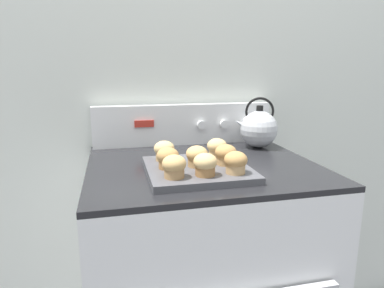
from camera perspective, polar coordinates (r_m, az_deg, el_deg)
The scene contains 13 objects.
wall_back at distance 1.50m, azimuth -1.87°, elevation 10.28°, with size 8.00×0.05×2.40m.
stove_range at distance 1.39m, azimuth 1.52°, elevation -22.08°, with size 0.77×0.70×0.94m.
control_panel at distance 1.46m, azimuth -1.36°, elevation 3.32°, with size 0.76×0.07×0.17m.
muffin_pan at distance 1.08m, azimuth 0.92°, elevation -4.29°, with size 0.32×0.32×0.02m.
muffin_r0_c0 at distance 0.96m, azimuth -2.99°, elevation -3.72°, with size 0.07×0.07×0.07m.
muffin_r0_c1 at distance 0.98m, azimuth 2.22°, elevation -3.41°, with size 0.07×0.07×0.07m.
muffin_r0_c2 at distance 1.00m, azimuth 7.29°, elevation -3.04°, with size 0.07×0.07×0.07m.
muffin_r1_c0 at distance 1.04m, azimuth -4.05°, elevation -2.34°, with size 0.07×0.07×0.07m.
muffin_r1_c1 at distance 1.06m, azimuth 0.83°, elevation -2.03°, with size 0.07×0.07×0.07m.
muffin_r1_c2 at distance 1.09m, azimuth 5.64°, elevation -1.75°, with size 0.07×0.07×0.07m.
muffin_r2_c0 at distance 1.14m, azimuth -4.65°, elevation -1.09°, with size 0.07×0.07×0.07m.
muffin_r2_c2 at distance 1.17m, azimuth 4.19°, elevation -0.64°, with size 0.07×0.07×0.07m.
tea_kettle at distance 1.43m, azimuth 11.03°, elevation 2.58°, with size 0.19×0.15×0.21m.
Camera 1 is at (-0.29, -0.75, 1.27)m, focal length 32.00 mm.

